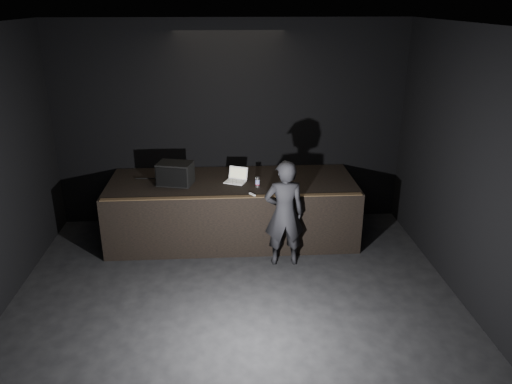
{
  "coord_description": "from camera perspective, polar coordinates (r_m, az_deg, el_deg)",
  "views": [
    {
      "loc": [
        -0.08,
        -4.91,
        3.78
      ],
      "look_at": [
        0.37,
        2.3,
        0.96
      ],
      "focal_mm": 35.0,
      "sensor_mm": 36.0,
      "label": 1
    }
  ],
  "objects": [
    {
      "name": "cable",
      "position": [
        8.35,
        -10.32,
        1.56
      ],
      "size": [
        0.98,
        0.05,
        0.02
      ],
      "primitive_type": "cylinder",
      "rotation": [
        0.0,
        1.57,
        -0.04
      ],
      "color": "black",
      "rests_on": "stage_riser"
    },
    {
      "name": "room_walls",
      "position": [
        5.22,
        -2.45,
        1.59
      ],
      "size": [
        6.1,
        7.1,
        3.52
      ],
      "color": "black",
      "rests_on": "ground"
    },
    {
      "name": "riser_lip",
      "position": [
        7.47,
        -2.67,
        -0.55
      ],
      "size": [
        3.92,
        0.1,
        0.01
      ],
      "primitive_type": "cube",
      "color": "brown",
      "rests_on": "stage_riser"
    },
    {
      "name": "wii_remote",
      "position": [
        7.52,
        -0.42,
        -0.29
      ],
      "size": [
        0.1,
        0.13,
        0.03
      ],
      "primitive_type": "cube",
      "rotation": [
        0.0,
        0.0,
        0.55
      ],
      "color": "silver",
      "rests_on": "stage_riser"
    },
    {
      "name": "stage_monitor",
      "position": [
        8.03,
        -9.23,
        2.1
      ],
      "size": [
        0.61,
        0.5,
        0.36
      ],
      "rotation": [
        0.0,
        0.0,
        -0.24
      ],
      "color": "black",
      "rests_on": "stage_riser"
    },
    {
      "name": "ground",
      "position": [
        6.2,
        -2.14,
        -16.31
      ],
      "size": [
        7.0,
        7.0,
        0.0
      ],
      "primitive_type": "plane",
      "color": "black",
      "rests_on": "ground"
    },
    {
      "name": "laptop",
      "position": [
        8.1,
        -2.24,
        1.62
      ],
      "size": [
        0.41,
        0.39,
        0.22
      ],
      "rotation": [
        0.0,
        0.0,
        -0.41
      ],
      "color": "white",
      "rests_on": "stage_riser"
    },
    {
      "name": "plastic_cup",
      "position": [
        7.93,
        -2.47,
        1.1
      ],
      "size": [
        0.07,
        0.07,
        0.09
      ],
      "primitive_type": "cylinder",
      "color": "white",
      "rests_on": "stage_riser"
    },
    {
      "name": "stage_riser",
      "position": [
        8.31,
        -2.71,
        -1.97
      ],
      "size": [
        4.0,
        1.5,
        1.0
      ],
      "primitive_type": "cube",
      "color": "black",
      "rests_on": "ground"
    },
    {
      "name": "person",
      "position": [
        7.36,
        3.25,
        -2.46
      ],
      "size": [
        0.6,
        0.4,
        1.64
      ],
      "primitive_type": "imported",
      "rotation": [
        0.0,
        0.0,
        3.16
      ],
      "color": "black",
      "rests_on": "ground"
    },
    {
      "name": "beer_can",
      "position": [
        7.83,
        0.17,
        1.14
      ],
      "size": [
        0.07,
        0.07,
        0.17
      ],
      "color": "silver",
      "rests_on": "stage_riser"
    }
  ]
}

